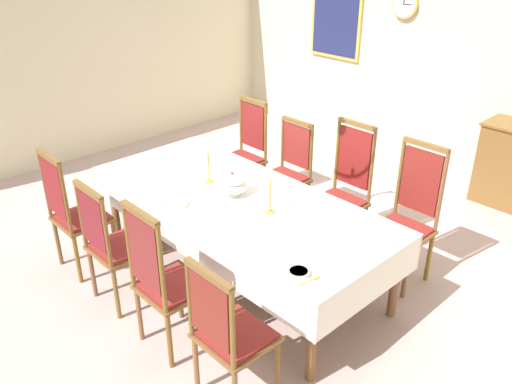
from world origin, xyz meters
name	(u,v)px	position (x,y,z in m)	size (l,w,h in m)	color
ground	(263,260)	(0.00, 0.00, -0.02)	(6.77, 5.99, 0.04)	#C5AAA6
back_wall	(453,45)	(0.00, 3.03, 1.53)	(6.77, 0.08, 3.06)	beige
left_wall	(69,39)	(-3.42, 0.00, 1.53)	(0.08, 5.99, 3.06)	beige
dining_table	(238,204)	(0.00, -0.30, 0.67)	(2.72, 1.16, 0.74)	brown
tablecloth	(238,204)	(0.00, -0.30, 0.68)	(2.74, 1.18, 0.31)	white
chair_south_a	(73,211)	(-1.01, -1.28, 0.58)	(0.44, 0.42, 1.13)	brown
chair_north_a	(245,151)	(-1.01, 0.69, 0.58)	(0.44, 0.42, 1.13)	brown
chair_south_b	(112,242)	(-0.37, -1.28, 0.56)	(0.44, 0.42, 1.07)	brown
chair_north_b	(287,171)	(-0.37, 0.68, 0.55)	(0.44, 0.42, 1.06)	brown
chair_south_c	(163,279)	(0.34, -1.29, 0.59)	(0.44, 0.42, 1.17)	brown
chair_north_c	(344,189)	(0.34, 0.69, 0.61)	(0.44, 0.42, 1.22)	brown
chair_south_d	(228,332)	(1.01, -1.28, 0.55)	(0.44, 0.42, 1.06)	brown
chair_north_d	(408,215)	(1.01, 0.69, 0.61)	(0.44, 0.42, 1.22)	brown
soup_tureen	(233,184)	(-0.07, -0.30, 0.84)	(0.25, 0.25, 0.20)	white
candlestick_west	(209,166)	(-0.38, -0.30, 0.91)	(0.07, 0.07, 0.39)	gold
candlestick_east	(270,195)	(0.38, -0.30, 0.90)	(0.07, 0.07, 0.39)	gold
bowl_near_left	(299,272)	(1.08, -0.73, 0.76)	(0.15, 0.15, 0.03)	white
bowl_near_right	(177,203)	(-0.22, -0.75, 0.77)	(0.17, 0.17, 0.04)	white
spoon_primary	(314,279)	(1.19, -0.71, 0.75)	(0.04, 0.18, 0.01)	gold
spoon_secondary	(171,199)	(-0.34, -0.72, 0.75)	(0.04, 0.18, 0.01)	gold
mounted_clock	(405,4)	(-0.65, 2.96, 1.93)	(0.34, 0.06, 0.34)	#D1B251
framed_painting	(337,14)	(-1.68, 2.97, 1.71)	(0.82, 0.05, 1.15)	#D1B251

